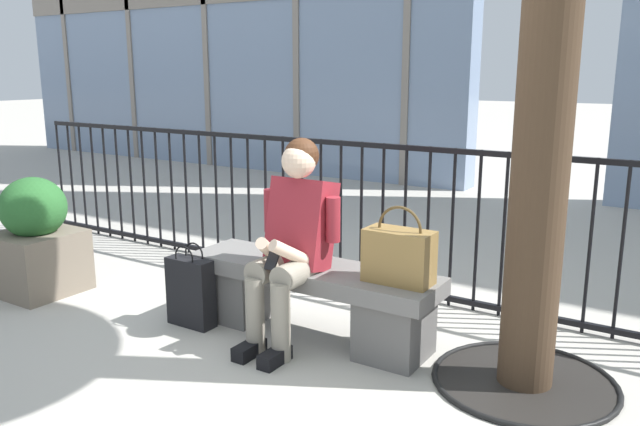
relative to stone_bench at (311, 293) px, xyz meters
name	(u,v)px	position (x,y,z in m)	size (l,w,h in m)	color
ground_plane	(311,335)	(0.00, 0.00, -0.27)	(60.00, 60.00, 0.00)	#B2ADA3
stone_bench	(311,293)	(0.00, 0.00, 0.00)	(1.60, 0.44, 0.45)	slate
seated_person_with_phone	(293,236)	(-0.04, -0.13, 0.38)	(0.52, 0.66, 1.21)	gray
handbag_on_bench	(399,255)	(0.58, -0.01, 0.33)	(0.37, 0.19, 0.43)	olive
shopping_bag	(191,291)	(-0.73, -0.27, -0.05)	(0.31, 0.13, 0.54)	black
plaza_railing	(383,218)	(0.00, 0.94, 0.28)	(7.35, 0.04, 1.09)	black
planter	(36,240)	(-2.11, -0.40, 0.12)	(0.54, 0.54, 0.85)	#726656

